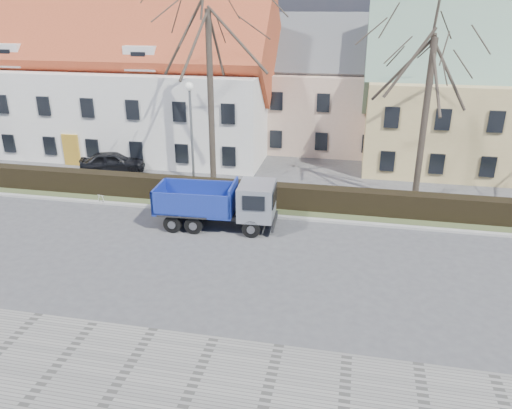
% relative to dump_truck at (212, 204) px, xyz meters
% --- Properties ---
extents(ground, '(120.00, 120.00, 0.00)m').
position_rel_dump_truck_xyz_m(ground, '(0.43, -2.83, -1.26)').
color(ground, '#48484B').
extents(sidewalk_near, '(80.00, 5.00, 0.08)m').
position_rel_dump_truck_xyz_m(sidewalk_near, '(0.43, -11.33, -1.22)').
color(sidewalk_near, gray).
rests_on(sidewalk_near, ground).
extents(curb_far, '(80.00, 0.30, 0.12)m').
position_rel_dump_truck_xyz_m(curb_far, '(0.43, 1.77, -1.20)').
color(curb_far, '#A8A6A1').
rests_on(curb_far, ground).
extents(grass_strip, '(80.00, 3.00, 0.10)m').
position_rel_dump_truck_xyz_m(grass_strip, '(0.43, 3.37, -1.21)').
color(grass_strip, '#44512D').
rests_on(grass_strip, ground).
extents(hedge, '(60.00, 0.90, 1.30)m').
position_rel_dump_truck_xyz_m(hedge, '(0.43, 3.17, -0.61)').
color(hedge, black).
rests_on(hedge, ground).
extents(building_white, '(26.80, 10.80, 9.50)m').
position_rel_dump_truck_xyz_m(building_white, '(-12.57, 13.17, 3.49)').
color(building_white, white).
rests_on(building_white, ground).
extents(building_pink, '(10.80, 8.80, 8.00)m').
position_rel_dump_truck_xyz_m(building_pink, '(4.43, 17.17, 2.74)').
color(building_pink, '#D3AD95').
rests_on(building_pink, ground).
extents(building_yellow, '(18.80, 10.80, 8.50)m').
position_rel_dump_truck_xyz_m(building_yellow, '(16.43, 14.17, 2.99)').
color(building_yellow, '#D5B875').
rests_on(building_yellow, ground).
extents(tree_1, '(9.20, 9.20, 12.65)m').
position_rel_dump_truck_xyz_m(tree_1, '(-1.57, 5.67, 5.07)').
color(tree_1, '#342C24').
rests_on(tree_1, ground).
extents(tree_2, '(8.00, 8.00, 11.00)m').
position_rel_dump_truck_xyz_m(tree_2, '(10.43, 5.67, 4.24)').
color(tree_2, '#342C24').
rests_on(tree_2, ground).
extents(dump_truck, '(6.42, 2.69, 2.52)m').
position_rel_dump_truck_xyz_m(dump_truck, '(0.00, 0.00, 0.00)').
color(dump_truck, navy).
rests_on(dump_truck, ground).
extents(streetlight, '(0.52, 0.52, 6.69)m').
position_rel_dump_truck_xyz_m(streetlight, '(-2.32, 4.17, 2.08)').
color(streetlight, gray).
rests_on(streetlight, ground).
extents(cart_frame, '(0.68, 0.49, 0.56)m').
position_rel_dump_truck_xyz_m(cart_frame, '(-7.28, 1.82, -0.98)').
color(cart_frame, silver).
rests_on(cart_frame, ground).
extents(parked_car_a, '(4.57, 3.10, 1.45)m').
position_rel_dump_truck_xyz_m(parked_car_a, '(-9.02, 7.15, -0.54)').
color(parked_car_a, black).
rests_on(parked_car_a, ground).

